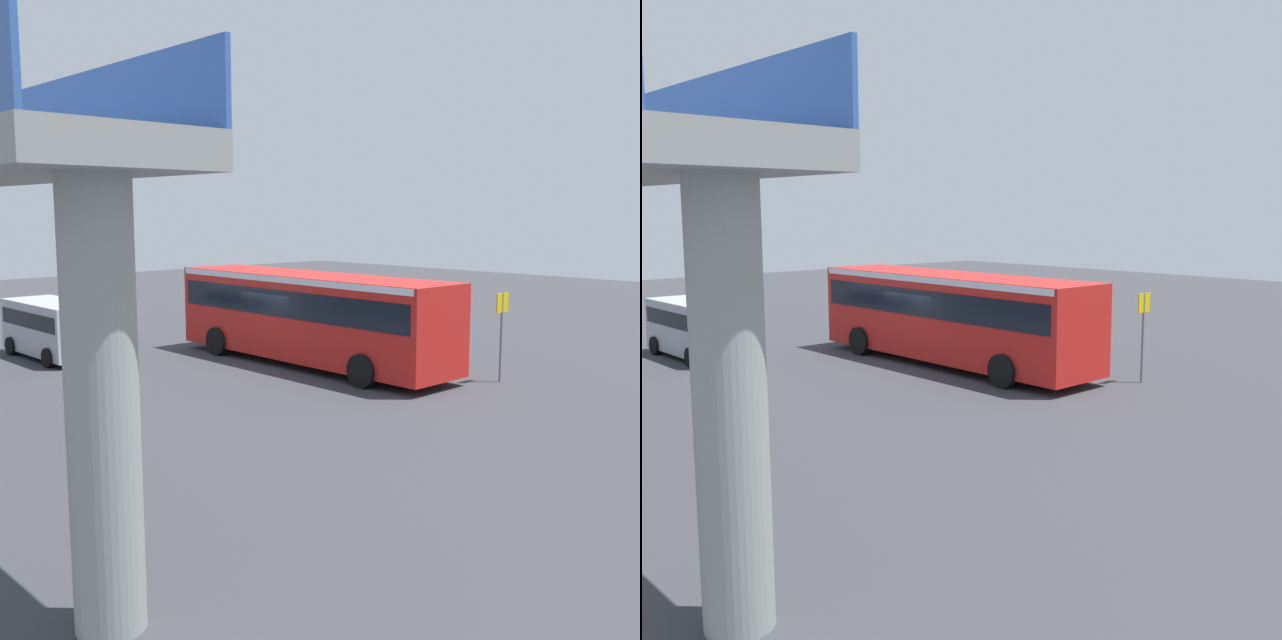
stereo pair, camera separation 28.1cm
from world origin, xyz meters
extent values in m
plane|color=#38383D|center=(0.00, 0.00, 0.00)|extent=(80.00, 80.00, 0.00)
cube|color=red|center=(-0.87, -0.42, 1.72)|extent=(11.50, 2.55, 2.86)
cube|color=black|center=(-0.87, -0.42, 2.23)|extent=(11.04, 2.59, 0.90)
cube|color=white|center=(-0.87, -0.42, 3.03)|extent=(11.27, 2.58, 0.20)
cube|color=black|center=(4.89, -0.42, 2.06)|extent=(0.04, 2.24, 1.20)
cylinder|color=black|center=(2.81, 0.85, 0.52)|extent=(1.04, 0.30, 1.04)
cylinder|color=black|center=(2.81, -1.70, 0.52)|extent=(1.04, 0.30, 1.04)
cylinder|color=black|center=(-4.55, 0.85, 0.52)|extent=(1.04, 0.30, 1.04)
cylinder|color=black|center=(-4.55, -1.70, 0.52)|extent=(1.04, 0.30, 1.04)
cube|color=#B7BCC6|center=(6.48, 5.43, 1.12)|extent=(4.80, 1.95, 1.86)
cube|color=black|center=(6.48, 5.43, 1.48)|extent=(4.42, 1.98, 0.56)
cylinder|color=black|center=(8.06, 6.41, 0.34)|extent=(0.68, 0.22, 0.68)
cylinder|color=black|center=(8.06, 4.46, 0.34)|extent=(0.68, 0.22, 0.68)
cylinder|color=black|center=(4.89, 6.41, 0.34)|extent=(0.68, 0.22, 0.68)
cylinder|color=black|center=(4.89, 4.46, 0.34)|extent=(0.68, 0.22, 0.68)
torus|color=black|center=(11.59, 3.68, 0.36)|extent=(0.72, 0.06, 0.72)
torus|color=black|center=(10.54, 3.68, 0.36)|extent=(0.72, 0.06, 0.72)
cube|color=red|center=(11.06, 3.68, 0.54)|extent=(0.89, 0.04, 0.04)
cylinder|color=red|center=(10.87, 3.68, 0.74)|extent=(0.03, 0.03, 0.40)
cube|color=black|center=(10.87, 3.68, 0.94)|extent=(0.20, 0.08, 0.04)
cylinder|color=red|center=(11.46, 3.68, 0.91)|extent=(0.02, 0.44, 0.02)
torus|color=black|center=(10.79, 5.10, 0.36)|extent=(0.72, 0.06, 0.72)
torus|color=black|center=(9.74, 5.10, 0.36)|extent=(0.72, 0.06, 0.72)
cube|color=green|center=(10.26, 5.10, 0.54)|extent=(0.89, 0.04, 0.04)
cylinder|color=green|center=(10.07, 5.10, 0.74)|extent=(0.03, 0.03, 0.40)
cube|color=black|center=(10.07, 5.10, 0.94)|extent=(0.20, 0.08, 0.04)
cylinder|color=green|center=(10.66, 5.10, 0.91)|extent=(0.02, 0.44, 0.02)
torus|color=black|center=(9.59, 2.94, 0.36)|extent=(0.72, 0.06, 0.72)
torus|color=black|center=(8.54, 2.94, 0.36)|extent=(0.72, 0.06, 0.72)
cube|color=blue|center=(9.07, 2.94, 0.54)|extent=(0.89, 0.04, 0.04)
cylinder|color=blue|center=(8.88, 2.94, 0.74)|extent=(0.03, 0.03, 0.40)
cube|color=black|center=(8.88, 2.94, 0.94)|extent=(0.20, 0.08, 0.04)
cylinder|color=blue|center=(9.47, 2.94, 0.91)|extent=(0.02, 0.44, 0.02)
cylinder|color=#2D2D38|center=(-2.01, -3.10, 0.42)|extent=(0.32, 0.32, 0.85)
cylinder|color=#19724C|center=(-2.01, -3.10, 1.20)|extent=(0.38, 0.38, 0.70)
sphere|color=tan|center=(-2.01, -3.10, 1.68)|extent=(0.22, 0.22, 0.22)
cylinder|color=slate|center=(-6.99, -2.83, 1.40)|extent=(0.08, 0.08, 2.80)
cube|color=yellow|center=(-6.99, -2.83, 2.50)|extent=(0.04, 0.60, 0.60)
cube|color=silver|center=(-4.00, -2.96, 0.00)|extent=(2.00, 0.20, 0.01)
cube|color=silver|center=(0.00, -2.96, 0.00)|extent=(2.00, 0.20, 0.01)
cube|color=silver|center=(4.00, -2.96, 0.00)|extent=(2.00, 0.20, 0.01)
cylinder|color=gray|center=(-11.46, 12.89, 2.87)|extent=(0.90, 0.90, 5.74)
camera|label=1|loc=(-19.83, 17.19, 5.26)|focal=42.48mm
camera|label=2|loc=(-20.02, 16.99, 5.26)|focal=42.48mm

